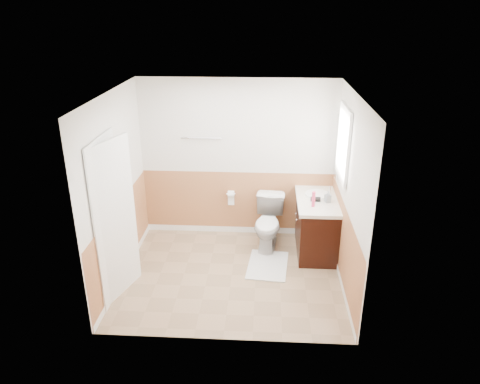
# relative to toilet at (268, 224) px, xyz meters

# --- Properties ---
(floor) EXTENTS (3.00, 3.00, 0.00)m
(floor) POSITION_rel_toilet_xyz_m (-0.50, -0.84, -0.39)
(floor) COLOR #8C7051
(floor) RESTS_ON ground
(ceiling) EXTENTS (3.00, 3.00, 0.00)m
(ceiling) POSITION_rel_toilet_xyz_m (-0.50, -0.84, 2.11)
(ceiling) COLOR white
(ceiling) RESTS_ON floor
(wall_back) EXTENTS (3.00, 0.00, 3.00)m
(wall_back) POSITION_rel_toilet_xyz_m (-0.50, 0.46, 0.86)
(wall_back) COLOR silver
(wall_back) RESTS_ON floor
(wall_front) EXTENTS (3.00, 0.00, 3.00)m
(wall_front) POSITION_rel_toilet_xyz_m (-0.50, -2.14, 0.86)
(wall_front) COLOR silver
(wall_front) RESTS_ON floor
(wall_left) EXTENTS (0.00, 3.00, 3.00)m
(wall_left) POSITION_rel_toilet_xyz_m (-2.00, -0.84, 0.86)
(wall_left) COLOR silver
(wall_left) RESTS_ON floor
(wall_right) EXTENTS (0.00, 3.00, 3.00)m
(wall_right) POSITION_rel_toilet_xyz_m (1.00, -0.84, 0.86)
(wall_right) COLOR silver
(wall_right) RESTS_ON floor
(wainscot_back) EXTENTS (3.00, 0.00, 3.00)m
(wainscot_back) POSITION_rel_toilet_xyz_m (-0.50, 0.45, 0.11)
(wainscot_back) COLOR #BA784A
(wainscot_back) RESTS_ON floor
(wainscot_front) EXTENTS (3.00, 0.00, 3.00)m
(wainscot_front) POSITION_rel_toilet_xyz_m (-0.50, -2.13, 0.11)
(wainscot_front) COLOR #BA784A
(wainscot_front) RESTS_ON floor
(wainscot_left) EXTENTS (0.00, 2.60, 2.60)m
(wainscot_left) POSITION_rel_toilet_xyz_m (-1.98, -0.84, 0.11)
(wainscot_left) COLOR #BA784A
(wainscot_left) RESTS_ON floor
(wainscot_right) EXTENTS (0.00, 2.60, 2.60)m
(wainscot_right) POSITION_rel_toilet_xyz_m (0.99, -0.84, 0.11)
(wainscot_right) COLOR #BA784A
(wainscot_right) RESTS_ON floor
(toilet) EXTENTS (0.51, 0.80, 0.78)m
(toilet) POSITION_rel_toilet_xyz_m (0.00, 0.00, 0.00)
(toilet) COLOR silver
(toilet) RESTS_ON floor
(bath_mat) EXTENTS (0.62, 0.85, 0.02)m
(bath_mat) POSITION_rel_toilet_xyz_m (0.00, -0.57, -0.38)
(bath_mat) COLOR silver
(bath_mat) RESTS_ON floor
(vanity_cabinet) EXTENTS (0.55, 1.10, 0.80)m
(vanity_cabinet) POSITION_rel_toilet_xyz_m (0.72, -0.06, 0.01)
(vanity_cabinet) COLOR black
(vanity_cabinet) RESTS_ON floor
(vanity_knob_left) EXTENTS (0.03, 0.03, 0.03)m
(vanity_knob_left) POSITION_rel_toilet_xyz_m (0.42, -0.16, 0.16)
(vanity_knob_left) COLOR white
(vanity_knob_left) RESTS_ON vanity_cabinet
(vanity_knob_right) EXTENTS (0.03, 0.03, 0.03)m
(vanity_knob_right) POSITION_rel_toilet_xyz_m (0.42, 0.04, 0.16)
(vanity_knob_right) COLOR silver
(vanity_knob_right) RESTS_ON vanity_cabinet
(countertop) EXTENTS (0.60, 1.15, 0.05)m
(countertop) POSITION_rel_toilet_xyz_m (0.71, -0.06, 0.43)
(countertop) COLOR beige
(countertop) RESTS_ON vanity_cabinet
(sink_basin) EXTENTS (0.36, 0.36, 0.02)m
(sink_basin) POSITION_rel_toilet_xyz_m (0.72, 0.09, 0.47)
(sink_basin) COLOR white
(sink_basin) RESTS_ON countertop
(faucet) EXTENTS (0.02, 0.02, 0.14)m
(faucet) POSITION_rel_toilet_xyz_m (0.90, 0.09, 0.53)
(faucet) COLOR silver
(faucet) RESTS_ON countertop
(lotion_bottle) EXTENTS (0.05, 0.05, 0.22)m
(lotion_bottle) POSITION_rel_toilet_xyz_m (0.62, -0.34, 0.57)
(lotion_bottle) COLOR #DB3862
(lotion_bottle) RESTS_ON countertop
(soap_dispenser) EXTENTS (0.10, 0.10, 0.17)m
(soap_dispenser) POSITION_rel_toilet_xyz_m (0.84, -0.18, 0.54)
(soap_dispenser) COLOR gray
(soap_dispenser) RESTS_ON countertop
(hair_dryer_body) EXTENTS (0.14, 0.07, 0.07)m
(hair_dryer_body) POSITION_rel_toilet_xyz_m (0.67, -0.16, 0.49)
(hair_dryer_body) COLOR black
(hair_dryer_body) RESTS_ON countertop
(hair_dryer_handle) EXTENTS (0.03, 0.03, 0.07)m
(hair_dryer_handle) POSITION_rel_toilet_xyz_m (0.64, -0.18, 0.46)
(hair_dryer_handle) COLOR black
(hair_dryer_handle) RESTS_ON countertop
(mirror_panel) EXTENTS (0.02, 0.35, 0.90)m
(mirror_panel) POSITION_rel_toilet_xyz_m (0.98, 0.26, 1.16)
(mirror_panel) COLOR silver
(mirror_panel) RESTS_ON wall_right
(window_frame) EXTENTS (0.04, 0.80, 1.00)m
(window_frame) POSITION_rel_toilet_xyz_m (0.97, -0.25, 1.36)
(window_frame) COLOR white
(window_frame) RESTS_ON wall_right
(window_glass) EXTENTS (0.01, 0.70, 0.90)m
(window_glass) POSITION_rel_toilet_xyz_m (0.99, -0.25, 1.36)
(window_glass) COLOR white
(window_glass) RESTS_ON wall_right
(door) EXTENTS (0.29, 0.78, 2.04)m
(door) POSITION_rel_toilet_xyz_m (-1.90, -1.29, 0.63)
(door) COLOR white
(door) RESTS_ON wall_left
(door_frame) EXTENTS (0.02, 0.92, 2.10)m
(door_frame) POSITION_rel_toilet_xyz_m (-1.97, -1.29, 0.64)
(door_frame) COLOR white
(door_frame) RESTS_ON wall_left
(door_knob) EXTENTS (0.06, 0.06, 0.06)m
(door_knob) POSITION_rel_toilet_xyz_m (-1.84, -0.96, 0.56)
(door_knob) COLOR silver
(door_knob) RESTS_ON door
(towel_bar) EXTENTS (0.62, 0.02, 0.02)m
(towel_bar) POSITION_rel_toilet_xyz_m (-1.05, 0.41, 1.21)
(towel_bar) COLOR silver
(towel_bar) RESTS_ON wall_back
(tp_holder_bar) EXTENTS (0.14, 0.02, 0.02)m
(tp_holder_bar) POSITION_rel_toilet_xyz_m (-0.60, 0.39, 0.31)
(tp_holder_bar) COLOR silver
(tp_holder_bar) RESTS_ON wall_back
(tp_roll) EXTENTS (0.10, 0.11, 0.11)m
(tp_roll) POSITION_rel_toilet_xyz_m (-0.60, 0.39, 0.31)
(tp_roll) COLOR white
(tp_roll) RESTS_ON tp_holder_bar
(tp_sheet) EXTENTS (0.10, 0.01, 0.16)m
(tp_sheet) POSITION_rel_toilet_xyz_m (-0.60, 0.39, 0.20)
(tp_sheet) COLOR white
(tp_sheet) RESTS_ON tp_roll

